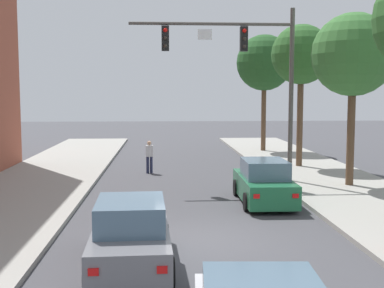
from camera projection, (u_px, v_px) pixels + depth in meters
ground_plane at (201, 240)px, 13.61m from camera, size 120.00×120.00×0.00m
traffic_signal_mast at (245, 61)px, 21.54m from camera, size 7.13×0.38×7.50m
car_lead_green at (264, 183)px, 18.21m from camera, size 1.88×4.26×1.60m
car_following_grey at (131, 237)px, 11.37m from camera, size 1.94×4.29×1.60m
pedestrian_crossing_road at (149, 155)px, 25.01m from camera, size 0.36×0.22×1.64m
street_tree_second at (353, 55)px, 20.58m from camera, size 3.43×3.43×7.15m
street_tree_third at (301, 55)px, 26.13m from camera, size 3.13×3.13×7.45m
street_tree_farthest at (264, 63)px, 33.45m from camera, size 3.74×3.74×7.78m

